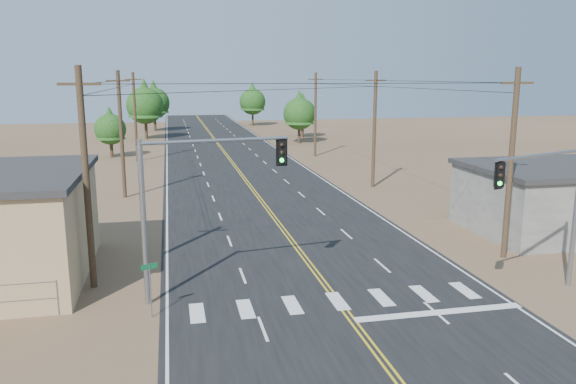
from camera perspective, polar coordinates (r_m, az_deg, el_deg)
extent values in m
cube|color=black|center=(45.33, -3.06, -0.47)|extent=(15.00, 200.00, 0.02)
cylinder|color=gray|center=(24.87, -22.35, -9.91)|extent=(0.06, 0.06, 1.50)
cylinder|color=#4C3826|center=(26.44, -19.81, 1.12)|extent=(0.30, 0.30, 10.00)
cube|color=#4C3826|center=(26.06, -20.45, 10.24)|extent=(1.80, 0.12, 0.12)
cylinder|color=#4C3826|center=(46.16, -16.57, 5.55)|extent=(0.30, 0.30, 10.00)
cube|color=#4C3826|center=(45.94, -16.88, 10.77)|extent=(1.80, 0.12, 0.12)
cylinder|color=#4C3826|center=(66.05, -15.26, 7.32)|extent=(0.30, 0.30, 10.00)
cube|color=#4C3826|center=(65.90, -15.46, 10.96)|extent=(1.80, 0.12, 0.12)
cylinder|color=#4C3826|center=(31.39, 21.68, 2.55)|extent=(0.30, 0.30, 10.00)
cube|color=#4C3826|center=(31.06, 22.27, 10.22)|extent=(1.80, 0.12, 0.12)
cylinder|color=#4C3826|center=(49.16, 8.76, 6.24)|extent=(0.30, 0.30, 10.00)
cube|color=#4C3826|center=(48.95, 8.91, 11.14)|extent=(1.80, 0.12, 0.12)
cylinder|color=#4C3826|center=(68.18, 2.80, 7.84)|extent=(0.30, 0.30, 10.00)
cube|color=#4C3826|center=(68.03, 2.83, 11.37)|extent=(1.80, 0.12, 0.12)
cylinder|color=gray|center=(24.06, -14.43, -3.49)|extent=(0.23, 0.23, 6.77)
cylinder|color=gray|center=(23.43, -14.85, 4.53)|extent=(0.17, 0.17, 0.58)
cylinder|color=gray|center=(23.97, -7.21, 5.21)|extent=(6.35, 1.17, 0.15)
cube|color=black|center=(24.90, -0.65, 4.08)|extent=(0.38, 0.34, 1.06)
sphere|color=black|center=(24.68, -0.63, 4.81)|extent=(0.19, 0.19, 0.19)
sphere|color=black|center=(24.73, -0.63, 4.03)|extent=(0.19, 0.19, 0.19)
sphere|color=#0CE533|center=(24.77, -0.63, 3.25)|extent=(0.19, 0.19, 0.19)
cylinder|color=gray|center=(28.52, 27.13, -2.60)|extent=(0.21, 0.21, 6.25)
cylinder|color=gray|center=(25.47, 24.42, 3.45)|extent=(5.57, 2.21, 0.14)
cube|color=black|center=(23.37, 20.69, 1.65)|extent=(0.39, 0.36, 0.98)
sphere|color=black|center=(23.17, 20.83, 2.34)|extent=(0.18, 0.18, 0.18)
sphere|color=black|center=(23.22, 20.77, 1.58)|extent=(0.18, 0.18, 0.18)
sphere|color=#0CE533|center=(23.27, 20.72, 0.82)|extent=(0.18, 0.18, 0.18)
cylinder|color=gray|center=(23.38, -13.79, -9.75)|extent=(0.05, 0.05, 2.24)
cube|color=#0E6333|center=(23.03, -13.91, -7.36)|extent=(0.63, 0.29, 0.22)
cylinder|color=#3F2D1E|center=(70.55, -17.50, 4.26)|extent=(0.39, 0.39, 2.21)
cone|color=#1A4012|center=(70.26, -17.65, 6.74)|extent=(3.43, 3.43, 3.92)
sphere|color=#1A4012|center=(70.32, -17.61, 6.10)|extent=(3.68, 3.68, 3.68)
cylinder|color=#3F2D1E|center=(90.01, -14.22, 6.30)|extent=(0.46, 0.46, 3.36)
cone|color=#1A4012|center=(89.72, -14.37, 9.26)|extent=(5.22, 5.22, 5.97)
sphere|color=#1A4012|center=(89.78, -14.33, 8.49)|extent=(5.59, 5.59, 5.59)
cylinder|color=#3F2D1E|center=(103.10, -13.37, 6.94)|extent=(0.48, 0.48, 3.24)
cone|color=#1A4012|center=(102.85, -13.49, 9.44)|extent=(5.04, 5.04, 5.76)
sphere|color=#1A4012|center=(102.89, -13.46, 8.79)|extent=(5.40, 5.40, 5.40)
cylinder|color=#3F2D1E|center=(82.13, 1.14, 5.96)|extent=(0.39, 0.39, 2.77)
cone|color=#1A4012|center=(81.83, 1.15, 8.64)|extent=(4.31, 4.31, 4.92)
sphere|color=#1A4012|center=(81.89, 1.15, 7.95)|extent=(4.61, 4.61, 4.61)
cylinder|color=#3F2D1E|center=(89.95, 1.48, 6.39)|extent=(0.46, 0.46, 2.55)
cone|color=#1A4012|center=(89.70, 1.49, 8.64)|extent=(3.96, 3.96, 4.52)
sphere|color=#1A4012|center=(89.75, 1.48, 8.05)|extent=(4.24, 4.24, 4.24)
cylinder|color=#3F2D1E|center=(111.80, -3.61, 7.53)|extent=(0.40, 0.40, 3.06)
cone|color=#1A4012|center=(111.57, -3.63, 9.70)|extent=(4.76, 4.76, 5.44)
sphere|color=#1A4012|center=(111.61, -3.63, 9.14)|extent=(5.10, 5.10, 5.10)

